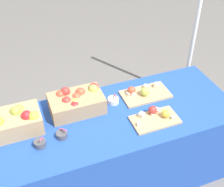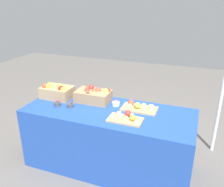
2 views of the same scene
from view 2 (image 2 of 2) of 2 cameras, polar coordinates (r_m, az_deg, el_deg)
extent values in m
plane|color=slate|center=(3.06, -0.82, -16.59)|extent=(10.00, 10.00, 0.00)
cube|color=#234CAD|center=(2.84, -0.86, -10.74)|extent=(1.90, 0.76, 0.74)
cube|color=tan|center=(3.04, -13.00, 0.29)|extent=(0.38, 0.25, 0.14)
sphere|color=#99B742|center=(3.04, -11.64, 1.57)|extent=(0.08, 0.08, 0.08)
sphere|color=gold|center=(3.04, -14.98, 1.57)|extent=(0.08, 0.08, 0.08)
sphere|color=gold|center=(3.05, -12.32, 1.52)|extent=(0.08, 0.08, 0.08)
sphere|color=#99B742|center=(3.02, -12.37, 1.75)|extent=(0.08, 0.08, 0.08)
sphere|color=gold|center=(2.90, -11.54, 0.81)|extent=(0.08, 0.08, 0.08)
sphere|color=#99B742|center=(3.12, -14.66, 1.98)|extent=(0.08, 0.08, 0.08)
sphere|color=#D14C33|center=(3.05, -15.70, 1.69)|extent=(0.08, 0.08, 0.08)
sphere|color=red|center=(2.93, -12.09, 1.13)|extent=(0.08, 0.08, 0.08)
cube|color=tan|center=(2.86, -4.52, -0.66)|extent=(0.41, 0.26, 0.13)
sphere|color=#B2C64C|center=(2.81, -5.26, -0.12)|extent=(0.07, 0.07, 0.07)
sphere|color=#B2332D|center=(2.92, -5.03, 1.44)|extent=(0.07, 0.07, 0.07)
sphere|color=red|center=(2.80, -5.76, -0.32)|extent=(0.07, 0.07, 0.07)
sphere|color=#B2C64C|center=(2.82, -1.39, 0.52)|extent=(0.07, 0.07, 0.07)
sphere|color=#D14C33|center=(2.86, -3.34, 0.71)|extent=(0.07, 0.07, 0.07)
sphere|color=#B2332D|center=(2.87, -6.03, 0.45)|extent=(0.07, 0.07, 0.07)
sphere|color=#D14C33|center=(2.85, -4.32, 0.31)|extent=(0.07, 0.07, 0.07)
sphere|color=#B2332D|center=(2.83, -1.10, 0.62)|extent=(0.07, 0.07, 0.07)
sphere|color=#D14C33|center=(2.94, -5.71, 1.18)|extent=(0.07, 0.07, 0.07)
cube|color=tan|center=(2.45, 3.16, -6.27)|extent=(0.35, 0.20, 0.02)
sphere|color=gold|center=(2.40, 5.04, -5.80)|extent=(0.06, 0.06, 0.06)
cube|color=beige|center=(2.50, 1.74, -4.81)|extent=(0.05, 0.05, 0.04)
cube|color=beige|center=(2.36, 5.76, -6.81)|extent=(0.03, 0.03, 0.03)
sphere|color=#B2332D|center=(2.48, 3.86, -4.78)|extent=(0.07, 0.07, 0.07)
cube|color=beige|center=(2.46, -0.11, -5.48)|extent=(0.04, 0.04, 0.03)
cube|color=beige|center=(2.48, 3.59, -5.32)|extent=(0.03, 0.03, 0.03)
cube|color=beige|center=(2.47, 4.67, -5.27)|extent=(0.05, 0.05, 0.04)
cube|color=tan|center=(2.69, 6.56, -3.65)|extent=(0.40, 0.22, 0.02)
cube|color=beige|center=(2.72, 4.49, -2.64)|extent=(0.04, 0.04, 0.03)
cube|color=beige|center=(2.69, 9.38, -3.09)|extent=(0.06, 0.06, 0.04)
sphere|color=#B2C64C|center=(2.66, 6.15, -2.86)|extent=(0.07, 0.07, 0.07)
cube|color=beige|center=(2.77, 4.85, -2.29)|extent=(0.03, 0.03, 0.02)
sphere|color=#D14C33|center=(2.73, 4.57, -2.15)|extent=(0.07, 0.07, 0.07)
cube|color=beige|center=(2.73, 7.61, -2.71)|extent=(0.04, 0.04, 0.03)
cube|color=beige|center=(2.74, 3.91, -2.52)|extent=(0.04, 0.04, 0.03)
cylinder|color=#4C4C51|center=(2.77, -9.95, -2.79)|extent=(0.08, 0.08, 0.04)
cylinder|color=#EA598C|center=(2.75, -9.68, -1.98)|extent=(0.04, 0.08, 0.04)
cylinder|color=silver|center=(2.76, 0.93, -2.48)|extent=(0.09, 0.09, 0.04)
cylinder|color=#EA598C|center=(2.74, 1.25, -1.67)|extent=(0.03, 0.10, 0.05)
cylinder|color=#4C4C51|center=(2.82, -12.99, -2.47)|extent=(0.08, 0.08, 0.05)
cylinder|color=#EA598C|center=(2.79, -12.85, -1.72)|extent=(0.03, 0.08, 0.05)
cylinder|color=white|center=(3.15, 25.32, 2.84)|extent=(0.04, 0.04, 1.97)
camera|label=1|loc=(1.70, -52.73, 27.71)|focal=48.41mm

